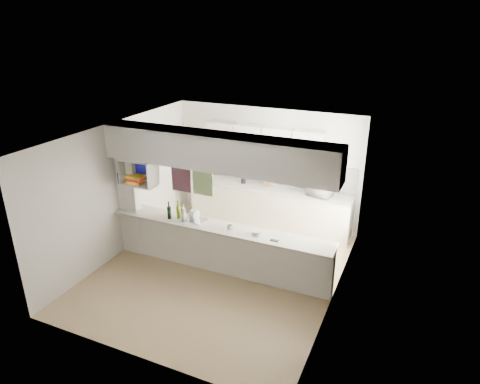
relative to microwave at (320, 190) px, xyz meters
The scene contains 16 objects.
floor 2.70m from the microwave, 121.52° to the right, with size 4.80×4.80×0.00m, color tan.
ceiling 2.93m from the microwave, 121.52° to the right, with size 4.80×4.80×0.00m, color white.
wall_back 1.35m from the microwave, 167.95° to the left, with size 4.20×4.20×0.00m, color silver.
wall_left 4.02m from the microwave, 148.04° to the right, with size 4.80×4.80×0.00m, color silver.
wall_right 2.28m from the microwave, 69.37° to the right, with size 4.80×4.80×0.00m, color silver.
servery_partition 2.65m from the microwave, 124.80° to the right, with size 4.20×0.50×2.60m.
cubby_shelf 3.66m from the microwave, 142.70° to the right, with size 0.65×0.35×0.50m.
kitchen_run 1.16m from the microwave, behind, with size 3.60×0.63×2.24m.
microwave is the anchor object (origin of this frame).
bowl 0.17m from the microwave, 162.52° to the left, with size 0.26×0.26×0.06m, color #0E0D91.
dish_rack 2.73m from the microwave, 130.93° to the right, with size 0.42×0.35×0.20m.
cup 2.41m from the microwave, 115.51° to the right, with size 0.11×0.11×0.09m, color white.
wine_bottles 3.03m from the microwave, 134.05° to the right, with size 0.37×0.15×0.37m.
plastic_tubs 2.22m from the microwave, 104.04° to the right, with size 0.50×0.18×0.08m.
utensil_jar 1.75m from the microwave, behind, with size 0.10×0.10×0.14m, color black.
knife_block 1.20m from the microwave, behind, with size 0.11×0.09×0.22m, color brown.
Camera 1 is at (3.11, -6.05, 4.33)m, focal length 32.00 mm.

